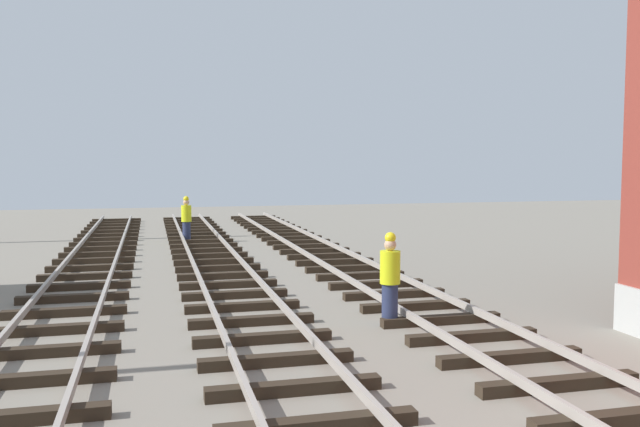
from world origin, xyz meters
name	(u,v)px	position (x,y,z in m)	size (l,w,h in m)	color
track_worker_foreground	(390,280)	(0.01, 8.09, 0.93)	(0.40, 0.40, 1.87)	#262D4C
track_worker_distant	(186,220)	(-3.17, 22.86, 0.93)	(0.40, 0.40, 1.87)	#262D4C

